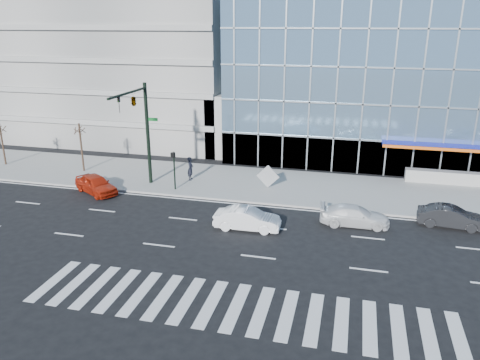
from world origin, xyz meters
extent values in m
plane|color=black|center=(0.00, 0.00, 0.00)|extent=(160.00, 160.00, 0.00)
cube|color=gray|center=(0.00, 8.00, 0.07)|extent=(120.00, 8.00, 0.15)
cube|color=#6F96B9|center=(14.00, 26.00, 7.50)|extent=(42.00, 26.00, 15.00)
cube|color=gray|center=(-20.00, 26.00, 10.00)|extent=(24.00, 24.00, 20.00)
cube|color=gray|center=(-6.00, 18.00, 3.00)|extent=(6.00, 8.00, 6.00)
cylinder|color=black|center=(-11.00, 6.00, 4.15)|extent=(0.28, 0.28, 8.00)
cylinder|color=black|center=(-11.00, 3.20, 7.75)|extent=(0.18, 5.60, 0.18)
imported|color=black|center=(-11.00, 1.80, 7.15)|extent=(0.18, 0.22, 1.10)
imported|color=black|center=(-11.00, 4.00, 7.15)|extent=(0.48, 2.24, 0.90)
cube|color=#0C591E|center=(-10.55, 6.00, 5.35)|extent=(0.90, 0.05, 0.25)
cylinder|color=black|center=(-8.50, 5.00, 1.65)|extent=(0.12, 0.12, 3.00)
cube|color=black|center=(-8.50, 4.85, 2.95)|extent=(0.30, 0.25, 0.35)
cylinder|color=#332319|center=(-18.00, 7.50, 2.25)|extent=(0.16, 0.16, 4.20)
ellipsoid|color=#332319|center=(-18.00, 7.50, 3.93)|extent=(1.10, 1.10, 0.90)
cylinder|color=#332319|center=(-26.00, 7.50, 2.05)|extent=(0.16, 0.16, 3.80)
ellipsoid|color=#332319|center=(-26.00, 7.50, 3.57)|extent=(1.10, 1.10, 0.90)
imported|color=silver|center=(5.13, 1.80, 0.64)|extent=(4.51, 2.01, 1.28)
imported|color=white|center=(-1.45, -0.50, 0.69)|extent=(4.24, 1.60, 1.38)
imported|color=black|center=(11.13, 3.00, 0.68)|extent=(4.23, 1.82, 1.35)
imported|color=#B2230D|center=(-14.20, 3.09, 0.72)|extent=(4.47, 3.59, 1.43)
imported|color=black|center=(-8.10, 7.44, 1.12)|extent=(0.52, 0.74, 1.94)
cube|color=#A5A5A5|center=(-1.58, 7.11, 1.07)|extent=(1.84, 0.09, 1.84)
camera|label=1|loc=(4.69, -26.98, 12.55)|focal=35.00mm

